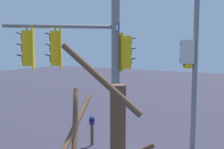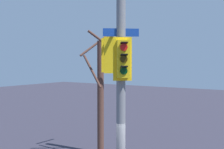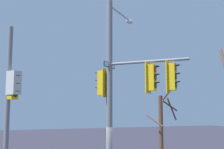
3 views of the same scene
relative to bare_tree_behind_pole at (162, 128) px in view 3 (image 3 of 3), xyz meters
The scene contains 3 objects.
main_signal_pole_assembly 5.28m from the bare_tree_behind_pole, 127.90° to the left, with size 4.74×3.01×8.28m.
secondary_pole_assembly 8.60m from the bare_tree_behind_pole, 97.77° to the left, with size 0.77×0.65×7.00m.
bare_tree_behind_pole is the anchor object (origin of this frame).
Camera 3 is at (-12.18, 4.53, 3.24)m, focal length 47.66 mm.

